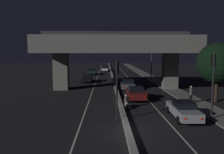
# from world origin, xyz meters

# --- Properties ---
(ground_plane) EXTENTS (200.00, 200.00, 0.00)m
(ground_plane) POSITION_xyz_m (0.00, 0.00, 0.00)
(ground_plane) COLOR black
(lane_line_left_inner) EXTENTS (0.12, 126.00, 0.00)m
(lane_line_left_inner) POSITION_xyz_m (-3.35, 35.00, 0.00)
(lane_line_left_inner) COLOR beige
(lane_line_left_inner) RESTS_ON ground_plane
(lane_line_right_inner) EXTENTS (0.12, 126.00, 0.00)m
(lane_line_right_inner) POSITION_xyz_m (3.35, 35.00, 0.00)
(lane_line_right_inner) COLOR beige
(lane_line_right_inner) RESTS_ON ground_plane
(median_divider) EXTENTS (0.41, 126.00, 0.29)m
(median_divider) POSITION_xyz_m (0.00, 35.00, 0.15)
(median_divider) COLOR gray
(median_divider) RESTS_ON ground_plane
(sidewalk_right) EXTENTS (2.56, 126.00, 0.12)m
(sidewalk_right) POSITION_xyz_m (8.07, 28.00, 0.06)
(sidewalk_right) COLOR slate
(sidewalk_right) RESTS_ON ground_plane
(elevated_overpass) EXTENTS (21.17, 11.18, 8.36)m
(elevated_overpass) POSITION_xyz_m (0.00, 17.41, 6.18)
(elevated_overpass) COLOR slate
(elevated_overpass) RESTS_ON ground_plane
(traffic_light_left_of_median) EXTENTS (0.30, 0.49, 4.82)m
(traffic_light_left_of_median) POSITION_xyz_m (-0.61, 2.59, 3.29)
(traffic_light_left_of_median) COLOR black
(traffic_light_left_of_median) RESTS_ON ground_plane
(traffic_light_right_of_median) EXTENTS (0.30, 0.49, 5.40)m
(traffic_light_right_of_median) POSITION_xyz_m (6.90, 2.58, 3.67)
(traffic_light_right_of_median) COLOR black
(traffic_light_right_of_median) RESTS_ON ground_plane
(street_lamp) EXTENTS (2.07, 0.32, 8.98)m
(street_lamp) POSITION_xyz_m (7.26, 28.66, 5.22)
(street_lamp) COLOR #2D2D30
(street_lamp) RESTS_ON ground_plane
(car_silver_lead) EXTENTS (1.95, 4.82, 1.41)m
(car_silver_lead) POSITION_xyz_m (4.84, 3.07, 0.72)
(car_silver_lead) COLOR gray
(car_silver_lead) RESTS_ON ground_plane
(car_dark_red_second) EXTENTS (2.07, 4.03, 1.52)m
(car_dark_red_second) POSITION_xyz_m (1.91, 10.18, 0.77)
(car_dark_red_second) COLOR #591414
(car_dark_red_second) RESTS_ON ground_plane
(car_grey_third) EXTENTS (2.13, 4.37, 1.50)m
(car_grey_third) POSITION_xyz_m (1.69, 17.32, 0.76)
(car_grey_third) COLOR #515459
(car_grey_third) RESTS_ON ground_plane
(car_black_lead_oncoming) EXTENTS (2.02, 4.80, 1.48)m
(car_black_lead_oncoming) POSITION_xyz_m (-4.95, 25.80, 0.75)
(car_black_lead_oncoming) COLOR black
(car_black_lead_oncoming) RESTS_ON ground_plane
(car_dark_green_second_oncoming) EXTENTS (2.14, 4.38, 1.52)m
(car_dark_green_second_oncoming) POSITION_xyz_m (-4.95, 39.46, 0.79)
(car_dark_green_second_oncoming) COLOR black
(car_dark_green_second_oncoming) RESTS_ON ground_plane
(car_white_third_oncoming) EXTENTS (1.94, 4.79, 1.63)m
(car_white_third_oncoming) POSITION_xyz_m (-1.79, 48.65, 0.86)
(car_white_third_oncoming) COLOR silver
(car_white_third_oncoming) RESTS_ON ground_plane
(motorcycle_white_filtering_near) EXTENTS (0.34, 1.83, 1.37)m
(motorcycle_white_filtering_near) POSITION_xyz_m (0.46, 6.36, 0.59)
(motorcycle_white_filtering_near) COLOR black
(motorcycle_white_filtering_near) RESTS_ON ground_plane
(pedestrian_on_sidewalk) EXTENTS (0.35, 0.35, 1.82)m
(pedestrian_on_sidewalk) POSITION_xyz_m (7.32, 7.81, 1.04)
(pedestrian_on_sidewalk) COLOR black
(pedestrian_on_sidewalk) RESTS_ON sidewalk_right
(roadside_tree_kerbside_near) EXTENTS (4.40, 4.40, 6.44)m
(roadside_tree_kerbside_near) POSITION_xyz_m (10.54, 8.99, 4.24)
(roadside_tree_kerbside_near) COLOR #2D2116
(roadside_tree_kerbside_near) RESTS_ON ground_plane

